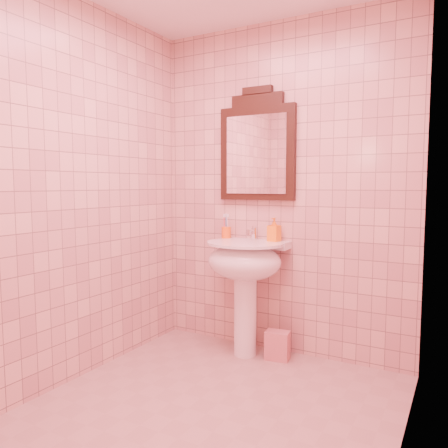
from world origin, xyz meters
The scene contains 8 objects.
floor centered at (0.00, 0.00, 0.00)m, with size 2.20×2.20×0.00m, color tan.
back_wall centered at (0.00, 1.10, 1.25)m, with size 2.00×0.02×2.50m, color beige.
pedestal_sink centered at (-0.19, 0.87, 0.66)m, with size 0.58×0.58×0.86m.
faucet centered at (-0.19, 1.01, 0.92)m, with size 0.04×0.16×0.11m.
mirror centered at (-0.19, 1.07, 1.57)m, with size 0.61×0.06×0.86m.
toothbrush_cup centered at (-0.43, 1.02, 0.91)m, with size 0.07×0.07×0.17m.
soap_dispenser centered at (-0.02, 1.02, 0.95)m, with size 0.08×0.08×0.18m, color orange.
towel centered at (0.06, 0.92, 0.11)m, with size 0.17×0.11×0.21m, color pink.
Camera 1 is at (1.23, -2.01, 1.29)m, focal length 35.00 mm.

